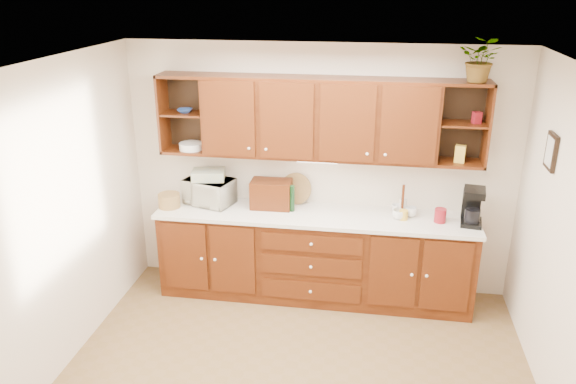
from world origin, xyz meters
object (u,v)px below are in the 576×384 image
(microwave, at_px, (209,191))
(coffee_maker, at_px, (472,207))
(bread_box, at_px, (271,194))
(potted_plant, at_px, (481,59))

(microwave, height_order, coffee_maker, coffee_maker)
(bread_box, xyz_separation_m, coffee_maker, (1.99, -0.10, 0.03))
(bread_box, height_order, coffee_maker, coffee_maker)
(bread_box, bearing_deg, microwave, 179.31)
(potted_plant, bearing_deg, microwave, 179.94)
(microwave, xyz_separation_m, potted_plant, (2.59, -0.00, 1.42))
(microwave, height_order, potted_plant, potted_plant)
(microwave, relative_size, coffee_maker, 1.34)
(coffee_maker, distance_m, potted_plant, 1.38)
(microwave, xyz_separation_m, coffee_maker, (2.65, -0.10, 0.04))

